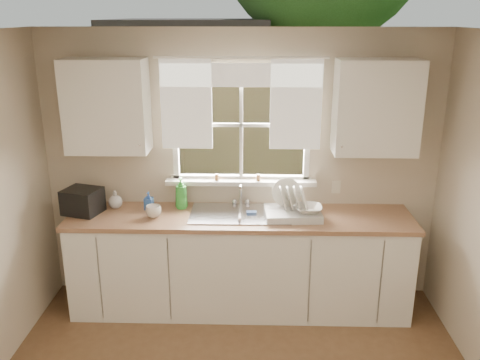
{
  "coord_description": "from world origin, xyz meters",
  "views": [
    {
      "loc": [
        0.11,
        -2.47,
        2.6
      ],
      "look_at": [
        0.0,
        1.65,
        1.25
      ],
      "focal_mm": 38.0,
      "sensor_mm": 36.0,
      "label": 1
    }
  ],
  "objects_px": {
    "soap_bottle_a": "(181,193)",
    "black_appliance": "(83,201)",
    "dish_rack": "(292,209)",
    "cup": "(153,211)"
  },
  "relations": [
    {
      "from": "dish_rack",
      "to": "soap_bottle_a",
      "type": "relative_size",
      "value": 1.71
    },
    {
      "from": "dish_rack",
      "to": "cup",
      "type": "distance_m",
      "value": 1.21
    },
    {
      "from": "dish_rack",
      "to": "soap_bottle_a",
      "type": "bearing_deg",
      "value": 169.89
    },
    {
      "from": "cup",
      "to": "black_appliance",
      "type": "distance_m",
      "value": 0.65
    },
    {
      "from": "dish_rack",
      "to": "black_appliance",
      "type": "bearing_deg",
      "value": 178.79
    },
    {
      "from": "soap_bottle_a",
      "to": "black_appliance",
      "type": "height_order",
      "value": "soap_bottle_a"
    },
    {
      "from": "cup",
      "to": "soap_bottle_a",
      "type": "bearing_deg",
      "value": 66.32
    },
    {
      "from": "dish_rack",
      "to": "black_appliance",
      "type": "height_order",
      "value": "dish_rack"
    },
    {
      "from": "black_appliance",
      "to": "soap_bottle_a",
      "type": "bearing_deg",
      "value": 25.89
    },
    {
      "from": "black_appliance",
      "to": "cup",
      "type": "bearing_deg",
      "value": 9.23
    }
  ]
}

